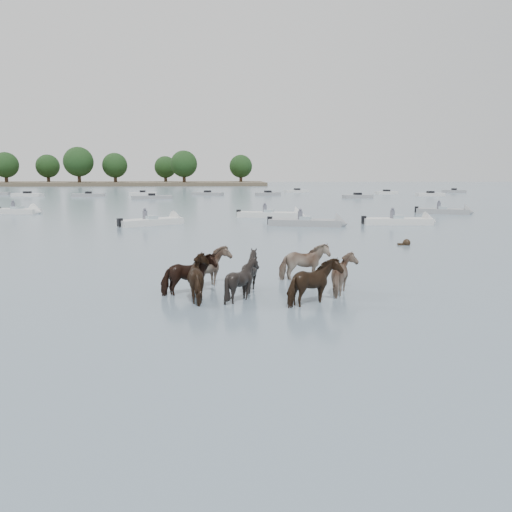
{
  "coord_description": "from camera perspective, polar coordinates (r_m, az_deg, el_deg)",
  "views": [
    {
      "loc": [
        -2.76,
        -15.0,
        4.02
      ],
      "look_at": [
        -1.64,
        2.82,
        1.1
      ],
      "focal_mm": 36.08,
      "sensor_mm": 36.0,
      "label": 1
    }
  ],
  "objects": [
    {
      "name": "motorboat_a",
      "position": [
        40.82,
        -10.66,
        3.79
      ],
      "size": [
        5.37,
        4.43,
        1.92
      ],
      "rotation": [
        0.0,
        0.0,
        0.61
      ],
      "color": "silver",
      "rests_on": "ground"
    },
    {
      "name": "motorboat_e",
      "position": [
        53.9,
        20.78,
        4.64
      ],
      "size": [
        5.55,
        3.55,
        1.92
      ],
      "rotation": [
        0.0,
        0.0,
        -0.4
      ],
      "color": "gray",
      "rests_on": "ground"
    },
    {
      "name": "distant_flotilla",
      "position": [
        89.51,
        -2.74,
        6.86
      ],
      "size": [
        105.21,
        25.65,
        0.93
      ],
      "color": "gray",
      "rests_on": "ground"
    },
    {
      "name": "motorboat_c",
      "position": [
        46.28,
        2.46,
        4.57
      ],
      "size": [
        6.31,
        3.13,
        1.92
      ],
      "rotation": [
        0.0,
        0.0,
        -0.26
      ],
      "color": "silver",
      "rests_on": "ground"
    },
    {
      "name": "motorboat_f",
      "position": [
        55.49,
        -24.31,
        4.54
      ],
      "size": [
        5.04,
        2.78,
        1.92
      ],
      "rotation": [
        0.0,
        0.0,
        -0.26
      ],
      "color": "silver",
      "rests_on": "ground"
    },
    {
      "name": "motorboat_d",
      "position": [
        41.86,
        16.41,
        3.7
      ],
      "size": [
        5.9,
        2.0,
        1.92
      ],
      "rotation": [
        0.0,
        0.0,
        -0.07
      ],
      "color": "silver",
      "rests_on": "ground"
    },
    {
      "name": "shoreline",
      "position": [
        178.21,
        -25.97,
        7.22
      ],
      "size": [
        160.0,
        30.0,
        1.0
      ],
      "primitive_type": "cube",
      "color": "#4C4233",
      "rests_on": "ground"
    },
    {
      "name": "ground",
      "position": [
        15.78,
        6.64,
        -5.54
      ],
      "size": [
        400.0,
        400.0,
        0.0
      ],
      "primitive_type": "plane",
      "color": "slate",
      "rests_on": "ground"
    },
    {
      "name": "pony_herd",
      "position": [
        17.2,
        -0.05,
        -2.15
      ],
      "size": [
        6.94,
        5.12,
        1.58
      ],
      "color": "black",
      "rests_on": "ground"
    },
    {
      "name": "swimming_pony",
      "position": [
        29.85,
        16.26,
        1.37
      ],
      "size": [
        0.72,
        0.44,
        0.44
      ],
      "color": "black",
      "rests_on": "ground"
    },
    {
      "name": "motorboat_b",
      "position": [
        39.21,
        6.65,
        3.66
      ],
      "size": [
        6.15,
        3.14,
        1.92
      ],
      "rotation": [
        0.0,
        0.0,
        -0.27
      ],
      "color": "gray",
      "rests_on": "ground"
    }
  ]
}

